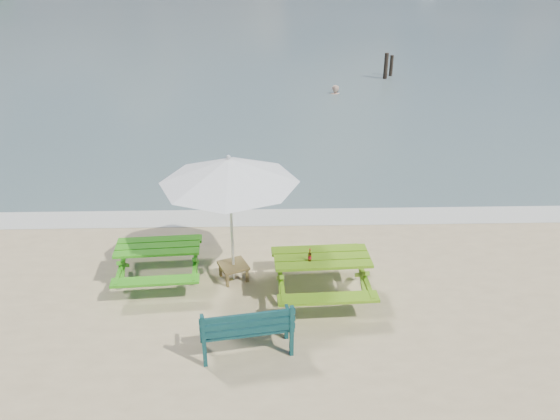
{
  "coord_description": "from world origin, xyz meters",
  "views": [
    {
      "loc": [
        0.11,
        -7.21,
        6.07
      ],
      "look_at": [
        0.38,
        3.0,
        1.0
      ],
      "focal_mm": 35.0,
      "sensor_mm": 36.0,
      "label": 1
    }
  ],
  "objects_px": {
    "picnic_table_left": "(160,263)",
    "park_bench": "(247,337)",
    "picnic_table_right": "(321,276)",
    "patio_umbrella": "(229,171)",
    "side_table": "(234,271)",
    "beer_bottle": "(310,257)",
    "swimmer": "(334,104)"
  },
  "relations": [
    {
      "from": "patio_umbrella",
      "to": "beer_bottle",
      "type": "bearing_deg",
      "value": -26.76
    },
    {
      "from": "picnic_table_right",
      "to": "park_bench",
      "type": "distance_m",
      "value": 2.08
    },
    {
      "from": "swimmer",
      "to": "patio_umbrella",
      "type": "bearing_deg",
      "value": -104.34
    },
    {
      "from": "beer_bottle",
      "to": "swimmer",
      "type": "bearing_deg",
      "value": 81.51
    },
    {
      "from": "beer_bottle",
      "to": "park_bench",
      "type": "bearing_deg",
      "value": -128.17
    },
    {
      "from": "beer_bottle",
      "to": "picnic_table_right",
      "type": "bearing_deg",
      "value": 32.59
    },
    {
      "from": "picnic_table_left",
      "to": "patio_umbrella",
      "type": "xyz_separation_m",
      "value": [
        1.45,
        -0.05,
        1.96
      ]
    },
    {
      "from": "side_table",
      "to": "swimmer",
      "type": "height_order",
      "value": "swimmer"
    },
    {
      "from": "side_table",
      "to": "beer_bottle",
      "type": "height_order",
      "value": "beer_bottle"
    },
    {
      "from": "picnic_table_right",
      "to": "swimmer",
      "type": "distance_m",
      "value": 15.29
    },
    {
      "from": "picnic_table_left",
      "to": "park_bench",
      "type": "xyz_separation_m",
      "value": [
        1.77,
        -2.19,
        -0.09
      ]
    },
    {
      "from": "beer_bottle",
      "to": "swimmer",
      "type": "height_order",
      "value": "beer_bottle"
    },
    {
      "from": "picnic_table_right",
      "to": "patio_umbrella",
      "type": "xyz_separation_m",
      "value": [
        -1.68,
        0.57,
        1.92
      ]
    },
    {
      "from": "patio_umbrella",
      "to": "picnic_table_right",
      "type": "bearing_deg",
      "value": -18.84
    },
    {
      "from": "picnic_table_left",
      "to": "side_table",
      "type": "height_order",
      "value": "picnic_table_left"
    },
    {
      "from": "park_bench",
      "to": "side_table",
      "type": "distance_m",
      "value": 2.17
    },
    {
      "from": "beer_bottle",
      "to": "side_table",
      "type": "bearing_deg",
      "value": 153.24
    },
    {
      "from": "side_table",
      "to": "beer_bottle",
      "type": "relative_size",
      "value": 2.79
    },
    {
      "from": "park_bench",
      "to": "side_table",
      "type": "bearing_deg",
      "value": 98.6
    },
    {
      "from": "swimmer",
      "to": "picnic_table_right",
      "type": "bearing_deg",
      "value": -97.69
    },
    {
      "from": "patio_umbrella",
      "to": "swimmer",
      "type": "bearing_deg",
      "value": 75.66
    },
    {
      "from": "park_bench",
      "to": "patio_umbrella",
      "type": "xyz_separation_m",
      "value": [
        -0.32,
        2.15,
        2.04
      ]
    },
    {
      "from": "park_bench",
      "to": "side_table",
      "type": "xyz_separation_m",
      "value": [
        -0.32,
        2.15,
        -0.11
      ]
    },
    {
      "from": "side_table",
      "to": "swimmer",
      "type": "relative_size",
      "value": 0.39
    },
    {
      "from": "side_table",
      "to": "patio_umbrella",
      "type": "xyz_separation_m",
      "value": [
        -0.0,
        -0.0,
        2.15
      ]
    },
    {
      "from": "park_bench",
      "to": "patio_umbrella",
      "type": "distance_m",
      "value": 2.98
    },
    {
      "from": "beer_bottle",
      "to": "swimmer",
      "type": "distance_m",
      "value": 15.51
    },
    {
      "from": "swimmer",
      "to": "park_bench",
      "type": "bearing_deg",
      "value": -101.5
    },
    {
      "from": "park_bench",
      "to": "picnic_table_right",
      "type": "bearing_deg",
      "value": 49.25
    },
    {
      "from": "park_bench",
      "to": "side_table",
      "type": "relative_size",
      "value": 2.29
    },
    {
      "from": "picnic_table_right",
      "to": "beer_bottle",
      "type": "height_order",
      "value": "beer_bottle"
    },
    {
      "from": "picnic_table_right",
      "to": "side_table",
      "type": "relative_size",
      "value": 3.02
    }
  ]
}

